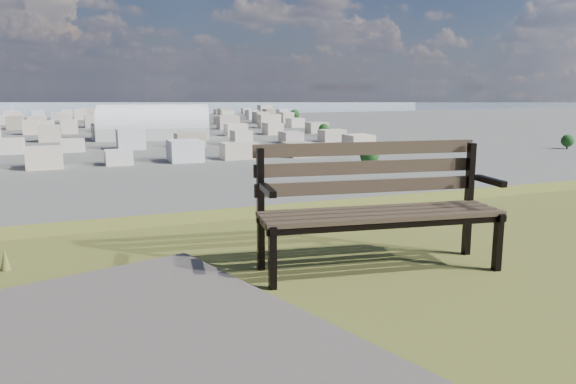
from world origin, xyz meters
name	(u,v)px	position (x,y,z in m)	size (l,w,h in m)	color
park_bench	(376,199)	(-1.07, 1.99, 25.57)	(2.00, 0.89, 1.01)	#3D3023
arena	(154,128)	(39.79, 294.36, 5.53)	(59.00, 33.70, 23.45)	silver
city_blocks	(70,123)	(0.00, 394.44, 3.50)	(395.00, 361.00, 7.00)	beige
city_trees	(17,130)	(-26.39, 319.00, 4.83)	(406.52, 387.20, 9.98)	#38241C
bay_water	(65,105)	(0.00, 900.00, 0.00)	(2400.00, 700.00, 0.12)	#8A9EB0
far_hills	(34,88)	(-60.92, 1402.93, 25.47)	(2050.00, 340.00, 60.00)	#828EA1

